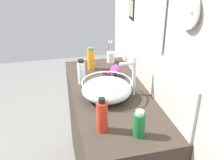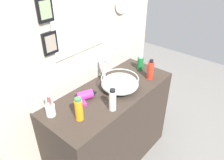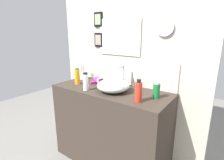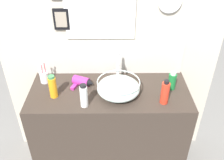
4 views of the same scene
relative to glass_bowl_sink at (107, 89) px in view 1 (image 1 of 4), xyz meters
The scene contains 10 objects.
vanity_counter 0.51m from the glass_bowl_sink, 145.50° to the left, with size 1.25×0.53×0.87m, color #382D26.
back_panel 0.45m from the glass_bowl_sink, 101.61° to the left, with size 1.82×0.10×2.45m.
glass_bowl_sink is the anchor object (origin of this frame).
faucet 0.19m from the glass_bowl_sink, 90.00° to the left, with size 0.02×0.11×0.27m.
hair_drier 0.31m from the glass_bowl_sink, 157.17° to the left, with size 0.19×0.14×0.07m.
toothbrush_cup 0.62m from the glass_bowl_sink, 163.86° to the left, with size 0.07×0.07×0.20m.
lotion_bottle 0.34m from the glass_bowl_sink, 16.74° to the right, with size 0.06×0.06×0.20m.
soap_dispenser 0.28m from the glass_bowl_sink, 152.34° to the right, with size 0.05×0.05×0.18m.
spray_bottle 0.49m from the glass_bowl_sink, behind, with size 0.06×0.06×0.19m.
shampoo_bottle 0.42m from the glass_bowl_sink, ahead, with size 0.06×0.06×0.15m.
Camera 1 is at (1.45, -0.35, 1.70)m, focal length 40.00 mm.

